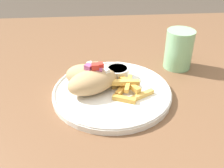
{
  "coord_description": "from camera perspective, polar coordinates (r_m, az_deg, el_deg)",
  "views": [
    {
      "loc": [
        -0.01,
        -0.55,
        1.16
      ],
      "look_at": [
        0.04,
        -0.0,
        0.81
      ],
      "focal_mm": 42.0,
      "sensor_mm": 36.0,
      "label": 1
    }
  ],
  "objects": [
    {
      "name": "table",
      "position": [
        0.72,
        -3.21,
        -7.65
      ],
      "size": [
        1.28,
        1.28,
        0.78
      ],
      "color": "brown",
      "rests_on": "ground_plane"
    },
    {
      "name": "pita_sandwich_near",
      "position": [
        0.65,
        -4.25,
        0.81
      ],
      "size": [
        0.15,
        0.13,
        0.06
      ],
      "rotation": [
        0.0,
        0.0,
        0.48
      ],
      "color": "tan",
      "rests_on": "plate"
    },
    {
      "name": "plate",
      "position": [
        0.66,
        0.0,
        -1.77
      ],
      "size": [
        0.3,
        0.3,
        0.02
      ],
      "color": "white",
      "rests_on": "table"
    },
    {
      "name": "fries_pile",
      "position": [
        0.65,
        3.25,
        -0.74
      ],
      "size": [
        0.13,
        0.11,
        0.03
      ],
      "color": "gold",
      "rests_on": "plate"
    },
    {
      "name": "water_glass",
      "position": [
        0.8,
        14.29,
        6.98
      ],
      "size": [
        0.08,
        0.08,
        0.12
      ],
      "color": "#8CCC93",
      "rests_on": "table"
    },
    {
      "name": "pita_sandwich_far",
      "position": [
        0.67,
        -5.6,
        1.82
      ],
      "size": [
        0.12,
        0.09,
        0.07
      ],
      "rotation": [
        0.0,
        0.0,
        -0.28
      ],
      "color": "tan",
      "rests_on": "plate"
    },
    {
      "name": "sauce_ramekin",
      "position": [
        0.7,
        1.23,
        2.64
      ],
      "size": [
        0.07,
        0.07,
        0.03
      ],
      "color": "white",
      "rests_on": "plate"
    }
  ]
}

